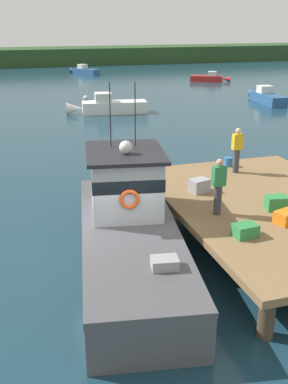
{
  "coord_description": "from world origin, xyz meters",
  "views": [
    {
      "loc": [
        -2.67,
        -11.17,
        6.4
      ],
      "look_at": [
        1.2,
        1.55,
        1.4
      ],
      "focal_mm": 42.98,
      "sensor_mm": 36.0,
      "label": 1
    }
  ],
  "objects_px": {
    "crate_stack_near_edge": "(245,230)",
    "deckhand_further_back": "(219,185)",
    "crate_single_far": "(286,217)",
    "moored_boat_far_left": "(266,97)",
    "crate_stack_mid_dock": "(276,203)",
    "moored_boat_off_the_point": "(109,106)",
    "mooring_buoy_outer": "(86,98)",
    "moored_boat_outer_mooring": "(209,78)",
    "crate_single_by_cleat": "(199,185)",
    "main_fishing_boat": "(128,226)",
    "deckhand_by_the_boat": "(237,149)",
    "moored_boat_far_right": "(84,71)",
    "bait_bucket": "(228,162)"
  },
  "relations": [
    {
      "from": "crate_single_by_cleat",
      "to": "moored_boat_far_right",
      "type": "relative_size",
      "value": 0.14
    },
    {
      "from": "crate_single_far",
      "to": "mooring_buoy_outer",
      "type": "xyz_separation_m",
      "value": [
        -0.38,
        28.93,
        -1.16
      ]
    },
    {
      "from": "crate_stack_near_edge",
      "to": "crate_single_far",
      "type": "distance_m",
      "value": 1.53
    },
    {
      "from": "crate_stack_near_edge",
      "to": "deckhand_further_back",
      "type": "distance_m",
      "value": 1.68
    },
    {
      "from": "crate_stack_mid_dock",
      "to": "mooring_buoy_outer",
      "type": "relative_size",
      "value": 1.47
    },
    {
      "from": "moored_boat_off_the_point",
      "to": "crate_stack_mid_dock",
      "type": "bearing_deg",
      "value": -89.91
    },
    {
      "from": "deckhand_by_the_boat",
      "to": "moored_boat_off_the_point",
      "type": "height_order",
      "value": "deckhand_by_the_boat"
    },
    {
      "from": "crate_single_by_cleat",
      "to": "deckhand_further_back",
      "type": "relative_size",
      "value": 0.37
    },
    {
      "from": "deckhand_by_the_boat",
      "to": "mooring_buoy_outer",
      "type": "relative_size",
      "value": 3.99
    },
    {
      "from": "main_fishing_boat",
      "to": "moored_boat_outer_mooring",
      "type": "relative_size",
      "value": 2.37
    },
    {
      "from": "bait_bucket",
      "to": "moored_boat_off_the_point",
      "type": "bearing_deg",
      "value": 92.02
    },
    {
      "from": "moored_boat_far_left",
      "to": "crate_single_by_cleat",
      "type": "bearing_deg",
      "value": -125.88
    },
    {
      "from": "main_fishing_boat",
      "to": "mooring_buoy_outer",
      "type": "relative_size",
      "value": 24.39
    },
    {
      "from": "crate_stack_near_edge",
      "to": "crate_single_by_cleat",
      "type": "relative_size",
      "value": 1.0
    },
    {
      "from": "crate_stack_near_edge",
      "to": "deckhand_further_back",
      "type": "relative_size",
      "value": 0.37
    },
    {
      "from": "bait_bucket",
      "to": "moored_boat_far_right",
      "type": "height_order",
      "value": "bait_bucket"
    },
    {
      "from": "crate_stack_mid_dock",
      "to": "moored_boat_far_right",
      "type": "height_order",
      "value": "crate_stack_mid_dock"
    },
    {
      "from": "crate_stack_near_edge",
      "to": "crate_stack_mid_dock",
      "type": "xyz_separation_m",
      "value": [
        1.74,
        1.34,
        0.04
      ]
    },
    {
      "from": "crate_stack_mid_dock",
      "to": "deckhand_by_the_boat",
      "type": "xyz_separation_m",
      "value": [
        0.5,
        3.47,
        0.66
      ]
    },
    {
      "from": "crate_single_by_cleat",
      "to": "crate_stack_mid_dock",
      "type": "bearing_deg",
      "value": -51.89
    },
    {
      "from": "mooring_buoy_outer",
      "to": "moored_boat_off_the_point",
      "type": "bearing_deg",
      "value": -84.24
    },
    {
      "from": "bait_bucket",
      "to": "moored_boat_outer_mooring",
      "type": "relative_size",
      "value": 0.08
    },
    {
      "from": "crate_stack_near_edge",
      "to": "crate_single_by_cleat",
      "type": "distance_m",
      "value": 3.35
    },
    {
      "from": "crate_single_far",
      "to": "moored_boat_far_left",
      "type": "height_order",
      "value": "crate_single_far"
    },
    {
      "from": "main_fishing_boat",
      "to": "moored_boat_far_right",
      "type": "xyz_separation_m",
      "value": [
        7.06,
        47.2,
        -0.61
      ]
    },
    {
      "from": "bait_bucket",
      "to": "mooring_buoy_outer",
      "type": "xyz_separation_m",
      "value": [
        -1.24,
        23.78,
        -1.17
      ]
    },
    {
      "from": "bait_bucket",
      "to": "deckhand_by_the_boat",
      "type": "height_order",
      "value": "deckhand_by_the_boat"
    },
    {
      "from": "crate_stack_mid_dock",
      "to": "bait_bucket",
      "type": "bearing_deg",
      "value": 82.09
    },
    {
      "from": "crate_stack_near_edge",
      "to": "bait_bucket",
      "type": "relative_size",
      "value": 1.76
    },
    {
      "from": "moored_boat_far_left",
      "to": "deckhand_by_the_boat",
      "type": "bearing_deg",
      "value": -123.84
    },
    {
      "from": "moored_boat_off_the_point",
      "to": "deckhand_further_back",
      "type": "bearing_deg",
      "value": -94.65
    },
    {
      "from": "main_fishing_boat",
      "to": "mooring_buoy_outer",
      "type": "distance_m",
      "value": 27.73
    },
    {
      "from": "crate_single_by_cleat",
      "to": "crate_single_far",
      "type": "xyz_separation_m",
      "value": [
        1.3,
        -2.93,
        -0.04
      ]
    },
    {
      "from": "moored_boat_off_the_point",
      "to": "moored_boat_far_left",
      "type": "xyz_separation_m",
      "value": [
        13.35,
        0.69,
        -0.05
      ]
    },
    {
      "from": "moored_boat_off_the_point",
      "to": "moored_boat_far_left",
      "type": "bearing_deg",
      "value": 2.97
    },
    {
      "from": "deckhand_further_back",
      "to": "moored_boat_off_the_point",
      "type": "xyz_separation_m",
      "value": [
        1.76,
        21.7,
        -1.55
      ]
    },
    {
      "from": "crate_stack_near_edge",
      "to": "bait_bucket",
      "type": "xyz_separation_m",
      "value": [
        2.33,
        5.57,
        0.01
      ]
    },
    {
      "from": "moored_boat_outer_mooring",
      "to": "moored_boat_far_right",
      "type": "height_order",
      "value": "moored_boat_far_right"
    },
    {
      "from": "crate_stack_mid_dock",
      "to": "moored_boat_off_the_point",
      "type": "xyz_separation_m",
      "value": [
        -0.03,
        21.89,
        -0.89
      ]
    },
    {
      "from": "crate_stack_near_edge",
      "to": "crate_stack_mid_dock",
      "type": "relative_size",
      "value": 1.0
    },
    {
      "from": "deckhand_further_back",
      "to": "mooring_buoy_outer",
      "type": "xyz_separation_m",
      "value": [
        1.15,
        27.82,
        -1.85
      ]
    },
    {
      "from": "moored_boat_outer_mooring",
      "to": "deckhand_further_back",
      "type": "bearing_deg",
      "value": -114.28
    },
    {
      "from": "crate_single_by_cleat",
      "to": "mooring_buoy_outer",
      "type": "height_order",
      "value": "crate_single_by_cleat"
    },
    {
      "from": "main_fishing_boat",
      "to": "deckhand_further_back",
      "type": "xyz_separation_m",
      "value": [
        2.54,
        -0.34,
        1.05
      ]
    },
    {
      "from": "deckhand_by_the_boat",
      "to": "deckhand_further_back",
      "type": "xyz_separation_m",
      "value": [
        -2.29,
        -3.28,
        0.0
      ]
    },
    {
      "from": "moored_boat_outer_mooring",
      "to": "mooring_buoy_outer",
      "type": "distance_m",
      "value": 17.35
    },
    {
      "from": "crate_single_by_cleat",
      "to": "moored_boat_off_the_point",
      "type": "xyz_separation_m",
      "value": [
        1.54,
        19.89,
        -0.9
      ]
    },
    {
      "from": "bait_bucket",
      "to": "moored_boat_far_right",
      "type": "relative_size",
      "value": 0.08
    },
    {
      "from": "crate_single_by_cleat",
      "to": "moored_boat_far_right",
      "type": "distance_m",
      "value": 45.95
    },
    {
      "from": "crate_stack_mid_dock",
      "to": "moored_boat_far_right",
      "type": "xyz_separation_m",
      "value": [
        2.72,
        47.74,
        -1.0
      ]
    }
  ]
}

